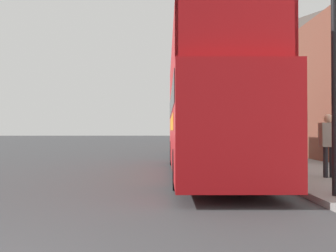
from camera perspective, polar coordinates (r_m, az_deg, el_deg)
name	(u,v)px	position (r m, az deg, el deg)	size (l,w,h in m)	color
ground_plane	(130,151)	(23.93, -6.57, -4.41)	(144.00, 144.00, 0.00)	#3D3D3F
sidewalk	(244,153)	(21.44, 13.11, -4.63)	(3.94, 108.00, 0.14)	gray
brick_terrace_rear	(298,84)	(26.65, 21.65, 6.75)	(6.00, 21.44, 9.97)	brown
tour_bus	(208,120)	(11.47, 6.91, 1.11)	(2.65, 10.07, 4.20)	red
parked_car_ahead_of_bus	(196,144)	(20.30, 4.91, -3.23)	(1.93, 4.54, 1.38)	black
pedestrian_third	(329,139)	(10.70, 26.17, -2.10)	(0.49, 0.27, 1.85)	#232328
lamp_post_nearest	(334,30)	(8.06, 26.97, 14.71)	(0.35, 0.35, 5.16)	black
lamp_post_second	(236,90)	(16.63, 11.74, 6.16)	(0.35, 0.35, 4.93)	black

